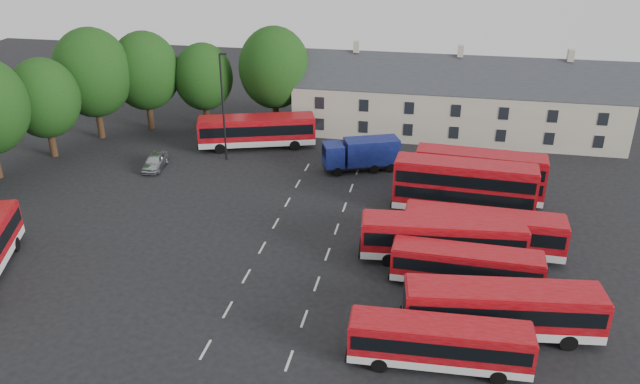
{
  "coord_description": "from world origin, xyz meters",
  "views": [
    {
      "loc": [
        12.09,
        -37.11,
        23.55
      ],
      "look_at": [
        3.27,
        7.97,
        2.2
      ],
      "focal_mm": 35.0,
      "sensor_mm": 36.0,
      "label": 1
    }
  ],
  "objects_px": {
    "box_truck": "(362,153)",
    "silver_car": "(155,162)",
    "bus_row_a": "(439,341)",
    "lamppost": "(223,104)",
    "bus_dd_south": "(464,185)"
  },
  "relations": [
    {
      "from": "box_truck",
      "to": "bus_dd_south",
      "type": "bearing_deg",
      "value": -61.35
    },
    {
      "from": "lamppost",
      "to": "silver_car",
      "type": "bearing_deg",
      "value": -149.09
    },
    {
      "from": "box_truck",
      "to": "silver_car",
      "type": "distance_m",
      "value": 20.12
    },
    {
      "from": "box_truck",
      "to": "lamppost",
      "type": "xyz_separation_m",
      "value": [
        -13.75,
        0.18,
        3.98
      ]
    },
    {
      "from": "bus_row_a",
      "to": "box_truck",
      "type": "distance_m",
      "value": 28.22
    },
    {
      "from": "silver_car",
      "to": "box_truck",
      "type": "bearing_deg",
      "value": 3.3
    },
    {
      "from": "bus_dd_south",
      "to": "box_truck",
      "type": "xyz_separation_m",
      "value": [
        -9.39,
        7.79,
        -0.87
      ]
    },
    {
      "from": "box_truck",
      "to": "silver_car",
      "type": "height_order",
      "value": "box_truck"
    },
    {
      "from": "box_truck",
      "to": "silver_car",
      "type": "xyz_separation_m",
      "value": [
        -19.79,
        -3.44,
        -1.04
      ]
    },
    {
      "from": "lamppost",
      "to": "box_truck",
      "type": "bearing_deg",
      "value": -0.74
    },
    {
      "from": "silver_car",
      "to": "bus_dd_south",
      "type": "bearing_deg",
      "value": -15.04
    },
    {
      "from": "silver_car",
      "to": "lamppost",
      "type": "bearing_deg",
      "value": 24.35
    },
    {
      "from": "bus_row_a",
      "to": "lamppost",
      "type": "bearing_deg",
      "value": 126.31
    },
    {
      "from": "bus_row_a",
      "to": "lamppost",
      "type": "height_order",
      "value": "lamppost"
    },
    {
      "from": "bus_dd_south",
      "to": "lamppost",
      "type": "bearing_deg",
      "value": 164.13
    }
  ]
}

